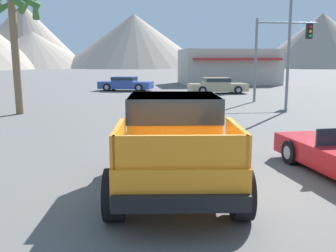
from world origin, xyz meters
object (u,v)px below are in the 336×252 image
at_px(parked_car_tan, 217,85).
at_px(traffic_light_main, 281,44).
at_px(street_lamp_post, 291,8).
at_px(palm_tree_tall, 14,16).
at_px(orange_pickup_truck, 174,137).
at_px(parked_car_blue, 125,83).

xyz_separation_m(parked_car_tan, traffic_light_main, (2.31, -6.21, 2.95)).
height_order(street_lamp_post, palm_tree_tall, street_lamp_post).
distance_m(parked_car_tan, traffic_light_main, 7.25).
relative_size(parked_car_tan, traffic_light_main, 0.89).
relative_size(orange_pickup_truck, traffic_light_main, 0.96).
bearing_deg(orange_pickup_truck, traffic_light_main, 66.60).
relative_size(orange_pickup_truck, street_lamp_post, 0.57).
relative_size(orange_pickup_truck, parked_car_blue, 1.03).
distance_m(traffic_light_main, street_lamp_post, 5.26).
bearing_deg(parked_car_tan, palm_tree_tall, -51.67).
height_order(parked_car_blue, palm_tree_tall, palm_tree_tall).
xyz_separation_m(orange_pickup_truck, traffic_light_main, (9.02, 15.68, 2.51)).
xyz_separation_m(orange_pickup_truck, palm_tree_tall, (-5.75, 11.87, 3.54)).
xyz_separation_m(traffic_light_main, street_lamp_post, (-1.65, -4.76, 1.50)).
relative_size(traffic_light_main, palm_tree_tall, 0.84).
bearing_deg(parked_car_blue, parked_car_tan, 81.52).
relative_size(parked_car_blue, parked_car_tan, 1.06).
relative_size(street_lamp_post, palm_tree_tall, 1.41).
bearing_deg(orange_pickup_truck, parked_car_blue, 97.10).
bearing_deg(palm_tree_tall, orange_pickup_truck, -64.17).
xyz_separation_m(parked_car_blue, palm_tree_tall, (-5.49, -13.60, 4.00)).
bearing_deg(street_lamp_post, traffic_light_main, 70.88).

